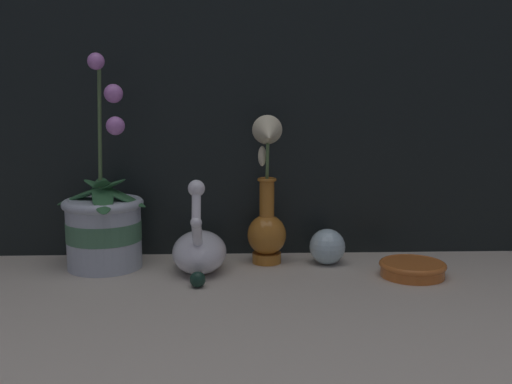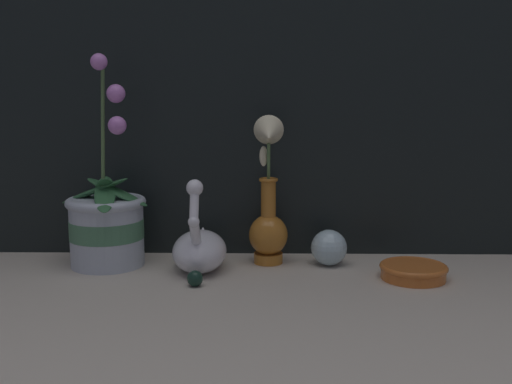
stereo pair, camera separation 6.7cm
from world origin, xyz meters
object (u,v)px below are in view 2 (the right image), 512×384
object	(u,v)px
blue_vase	(268,208)
glass_sphere	(329,248)
orchid_potted_plant	(107,222)
swan_figurine	(200,248)
amber_dish	(413,270)

from	to	relation	value
blue_vase	glass_sphere	bearing A→B (deg)	-2.80
orchid_potted_plant	glass_sphere	xyz separation A→B (m)	(0.49, 0.01, -0.06)
orchid_potted_plant	glass_sphere	distance (m)	0.49
orchid_potted_plant	blue_vase	xyz separation A→B (m)	(0.35, 0.01, 0.03)
blue_vase	swan_figurine	bearing A→B (deg)	-159.26
swan_figurine	orchid_potted_plant	bearing A→B (deg)	168.78
swan_figurine	amber_dish	world-z (taller)	swan_figurine
blue_vase	glass_sphere	size ratio (longest dim) A/B	4.15
orchid_potted_plant	glass_sphere	size ratio (longest dim) A/B	5.76
blue_vase	glass_sphere	world-z (taller)	blue_vase
swan_figurine	amber_dish	bearing A→B (deg)	-6.32
amber_dish	swan_figurine	bearing A→B (deg)	173.68
orchid_potted_plant	blue_vase	size ratio (longest dim) A/B	1.39
orchid_potted_plant	swan_figurine	bearing A→B (deg)	-11.22
blue_vase	amber_dish	distance (m)	0.33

